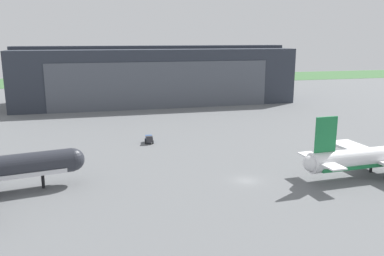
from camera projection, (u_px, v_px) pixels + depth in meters
name	position (u px, v px, depth m)	size (l,w,h in m)	color
ground_plane	(246.00, 181.00, 75.34)	(440.00, 440.00, 0.00)	slate
grass_field_strip	(135.00, 80.00, 253.06)	(440.00, 56.00, 0.08)	#3F6C3C
maintenance_hangar	(155.00, 75.00, 163.78)	(108.83, 32.38, 23.06)	#2D333D
pushback_tractor	(149.00, 139.00, 101.94)	(2.31, 3.61, 2.03)	#2D2D33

